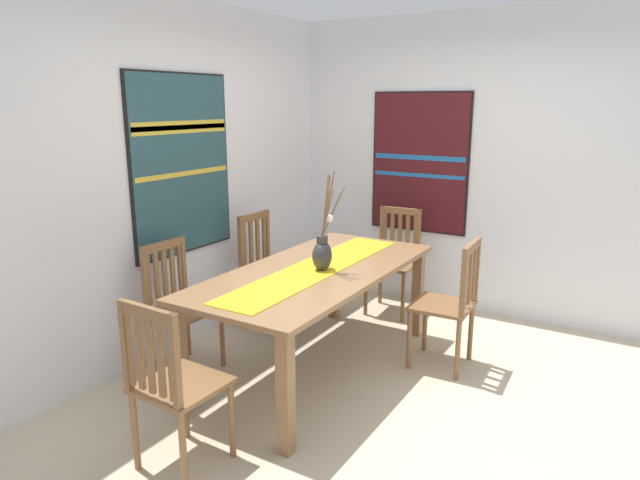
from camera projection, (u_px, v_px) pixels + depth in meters
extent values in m
cube|color=beige|center=(394.00, 393.00, 3.85)|extent=(6.40, 6.40, 0.03)
cube|color=silver|center=(183.00, 176.00, 4.46)|extent=(6.40, 0.12, 2.70)
cube|color=silver|center=(483.00, 167.00, 5.07)|extent=(0.12, 6.40, 2.70)
cube|color=#8E6642|center=(316.00, 271.00, 4.00)|extent=(2.10, 0.96, 0.03)
cube|color=#8E6642|center=(286.00, 394.00, 3.08)|extent=(0.08, 0.08, 0.74)
cube|color=#8E6642|center=(418.00, 293.00, 4.69)|extent=(0.08, 0.08, 0.74)
cube|color=#8E6642|center=(179.00, 360.00, 3.48)|extent=(0.08, 0.08, 0.74)
cube|color=#8E6642|center=(334.00, 278.00, 5.10)|extent=(0.08, 0.08, 0.74)
cube|color=gold|center=(316.00, 268.00, 3.99)|extent=(1.93, 0.36, 0.01)
ellipsoid|color=#333338|center=(323.00, 256.00, 3.93)|extent=(0.16, 0.13, 0.21)
cylinder|color=#333338|center=(323.00, 239.00, 3.90)|extent=(0.08, 0.08, 0.05)
cylinder|color=brown|center=(328.00, 214.00, 3.81)|extent=(0.05, 0.11, 0.33)
cylinder|color=brown|center=(326.00, 206.00, 3.86)|extent=(0.06, 0.04, 0.42)
cylinder|color=brown|center=(325.00, 206.00, 3.81)|extent=(0.05, 0.08, 0.44)
cylinder|color=brown|center=(331.00, 215.00, 3.86)|extent=(0.07, 0.11, 0.30)
cylinder|color=brown|center=(326.00, 213.00, 3.79)|extent=(0.10, 0.11, 0.35)
cylinder|color=brown|center=(328.00, 204.00, 3.81)|extent=(0.02, 0.11, 0.46)
cylinder|color=brown|center=(334.00, 211.00, 3.86)|extent=(0.09, 0.13, 0.35)
sphere|color=white|center=(330.00, 218.00, 3.85)|extent=(0.05, 0.05, 0.05)
cube|color=brown|center=(185.00, 310.00, 4.05)|extent=(0.43, 0.43, 0.03)
cylinder|color=brown|center=(222.00, 338.00, 4.16)|extent=(0.04, 0.04, 0.45)
cylinder|color=brown|center=(186.00, 355.00, 3.86)|extent=(0.04, 0.04, 0.45)
cylinder|color=brown|center=(188.00, 327.00, 4.35)|extent=(0.04, 0.04, 0.45)
cylinder|color=brown|center=(151.00, 344.00, 4.05)|extent=(0.04, 0.04, 0.45)
cube|color=brown|center=(183.00, 267.00, 4.24)|extent=(0.04, 0.04, 0.47)
cube|color=brown|center=(145.00, 279.00, 3.94)|extent=(0.04, 0.04, 0.47)
cube|color=brown|center=(163.00, 246.00, 4.04)|extent=(0.38, 0.04, 0.06)
cube|color=brown|center=(180.00, 270.00, 4.22)|extent=(0.04, 0.02, 0.38)
cube|color=brown|center=(173.00, 272.00, 4.16)|extent=(0.04, 0.02, 0.38)
cube|color=brown|center=(165.00, 275.00, 4.09)|extent=(0.04, 0.02, 0.38)
cube|color=brown|center=(157.00, 277.00, 4.03)|extent=(0.04, 0.02, 0.38)
cube|color=brown|center=(148.00, 280.00, 3.97)|extent=(0.04, 0.02, 0.38)
cube|color=brown|center=(392.00, 264.00, 5.19)|extent=(0.44, 0.44, 0.03)
cylinder|color=brown|center=(403.00, 298.00, 5.01)|extent=(0.04, 0.04, 0.45)
cylinder|color=brown|center=(366.00, 291.00, 5.17)|extent=(0.04, 0.04, 0.45)
cylinder|color=brown|center=(416.00, 286.00, 5.32)|extent=(0.04, 0.04, 0.45)
cylinder|color=brown|center=(380.00, 281.00, 5.48)|extent=(0.04, 0.04, 0.45)
cube|color=brown|center=(418.00, 235.00, 5.21)|extent=(0.04, 0.04, 0.49)
cube|color=brown|center=(382.00, 231.00, 5.37)|extent=(0.04, 0.04, 0.49)
cube|color=brown|center=(401.00, 211.00, 5.24)|extent=(0.05, 0.38, 0.06)
cube|color=brown|center=(415.00, 236.00, 5.22)|extent=(0.02, 0.04, 0.40)
cube|color=brown|center=(408.00, 235.00, 5.26)|extent=(0.02, 0.04, 0.40)
cube|color=brown|center=(400.00, 235.00, 5.29)|extent=(0.02, 0.04, 0.40)
cube|color=brown|center=(392.00, 234.00, 5.33)|extent=(0.02, 0.04, 0.40)
cube|color=brown|center=(385.00, 233.00, 5.36)|extent=(0.02, 0.04, 0.40)
cube|color=brown|center=(442.00, 305.00, 4.13)|extent=(0.44, 0.44, 0.03)
cylinder|color=brown|center=(409.00, 340.00, 4.12)|extent=(0.04, 0.04, 0.45)
cylinder|color=brown|center=(425.00, 323.00, 4.43)|extent=(0.04, 0.04, 0.45)
cylinder|color=brown|center=(458.00, 350.00, 3.95)|extent=(0.04, 0.04, 0.45)
cylinder|color=brown|center=(471.00, 332.00, 4.26)|extent=(0.04, 0.04, 0.45)
cube|color=brown|center=(463.00, 283.00, 3.83)|extent=(0.04, 0.04, 0.49)
cube|color=brown|center=(476.00, 270.00, 4.14)|extent=(0.04, 0.04, 0.49)
cube|color=brown|center=(472.00, 247.00, 3.93)|extent=(0.38, 0.05, 0.06)
cube|color=brown|center=(466.00, 282.00, 3.89)|extent=(0.04, 0.02, 0.40)
cube|color=brown|center=(470.00, 278.00, 3.99)|extent=(0.04, 0.02, 0.40)
cube|color=brown|center=(474.00, 274.00, 4.08)|extent=(0.04, 0.02, 0.40)
cube|color=brown|center=(182.00, 385.00, 2.97)|extent=(0.43, 0.43, 0.03)
cylinder|color=brown|center=(185.00, 401.00, 3.27)|extent=(0.04, 0.04, 0.45)
cylinder|color=brown|center=(232.00, 420.00, 3.08)|extent=(0.04, 0.04, 0.45)
cylinder|color=brown|center=(135.00, 431.00, 2.98)|extent=(0.04, 0.04, 0.45)
cylinder|color=brown|center=(183.00, 453.00, 2.79)|extent=(0.04, 0.04, 0.45)
cube|color=brown|center=(126.00, 345.00, 2.85)|extent=(0.04, 0.04, 0.49)
cube|color=brown|center=(176.00, 362.00, 2.66)|extent=(0.04, 0.04, 0.49)
cube|color=brown|center=(147.00, 312.00, 2.71)|extent=(0.04, 0.38, 0.06)
cube|color=brown|center=(130.00, 349.00, 2.84)|extent=(0.02, 0.04, 0.40)
cube|color=brown|center=(140.00, 352.00, 2.80)|extent=(0.02, 0.04, 0.40)
cube|color=brown|center=(150.00, 356.00, 2.76)|extent=(0.02, 0.04, 0.40)
cube|color=brown|center=(161.00, 360.00, 2.72)|extent=(0.02, 0.04, 0.40)
cube|color=brown|center=(172.00, 364.00, 2.68)|extent=(0.02, 0.04, 0.40)
cube|color=brown|center=(272.00, 275.00, 4.85)|extent=(0.43, 0.43, 0.03)
cylinder|color=brown|center=(302.00, 299.00, 4.96)|extent=(0.04, 0.04, 0.45)
cylinder|color=brown|center=(277.00, 312.00, 4.67)|extent=(0.04, 0.04, 0.45)
cylinder|color=brown|center=(269.00, 292.00, 5.15)|extent=(0.04, 0.04, 0.45)
cylinder|color=brown|center=(244.00, 304.00, 4.86)|extent=(0.04, 0.04, 0.45)
cube|color=brown|center=(267.00, 238.00, 5.03)|extent=(0.04, 0.04, 0.51)
cube|color=brown|center=(241.00, 247.00, 4.74)|extent=(0.04, 0.04, 0.51)
cube|color=brown|center=(254.00, 217.00, 4.83)|extent=(0.38, 0.04, 0.06)
cube|color=brown|center=(264.00, 241.00, 5.00)|extent=(0.04, 0.02, 0.42)
cube|color=brown|center=(258.00, 243.00, 4.93)|extent=(0.04, 0.02, 0.42)
cube|color=brown|center=(251.00, 245.00, 4.85)|extent=(0.04, 0.02, 0.42)
cube|color=brown|center=(244.00, 247.00, 4.78)|extent=(0.04, 0.02, 0.42)
cube|color=black|center=(181.00, 165.00, 4.34)|extent=(1.03, 0.04, 1.38)
cube|color=#284C56|center=(184.00, 165.00, 4.33)|extent=(1.00, 0.01, 1.35)
cube|color=gold|center=(182.00, 125.00, 4.26)|extent=(0.97, 0.00, 0.07)
cube|color=gold|center=(184.00, 174.00, 4.34)|extent=(0.97, 0.00, 0.04)
cube|color=gold|center=(182.00, 129.00, 4.26)|extent=(0.97, 0.00, 0.06)
cube|color=black|center=(420.00, 163.00, 5.31)|extent=(0.04, 0.95, 1.31)
cube|color=#471419|center=(419.00, 163.00, 5.29)|extent=(0.01, 0.92, 1.28)
cube|color=#1E60A8|center=(418.00, 175.00, 5.31)|extent=(0.00, 0.89, 0.04)
cube|color=#1E60A8|center=(419.00, 158.00, 5.27)|extent=(0.00, 0.89, 0.05)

